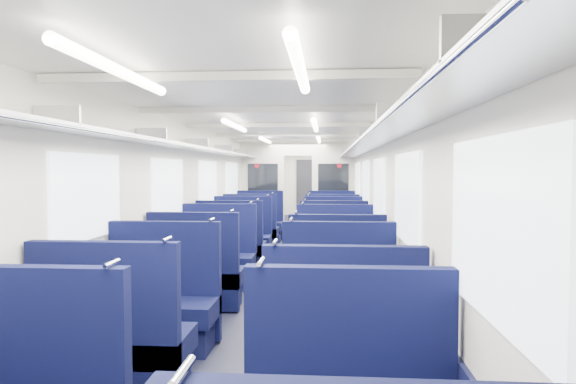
{
  "coord_description": "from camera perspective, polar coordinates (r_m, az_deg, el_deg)",
  "views": [
    {
      "loc": [
        0.71,
        -9.59,
        1.66
      ],
      "look_at": [
        -0.16,
        1.97,
        1.15
      ],
      "focal_mm": 32.16,
      "sensor_mm": 36.0,
      "label": 1
    }
  ],
  "objects": [
    {
      "name": "floor",
      "position": [
        9.76,
        0.04,
        -7.27
      ],
      "size": [
        2.8,
        18.0,
        0.01
      ],
      "primitive_type": "cube",
      "color": "black",
      "rests_on": "ground"
    },
    {
      "name": "ceiling",
      "position": [
        9.64,
        0.04,
        6.63
      ],
      "size": [
        2.8,
        18.0,
        0.01
      ],
      "primitive_type": "cube",
      "color": "white",
      "rests_on": "wall_left"
    },
    {
      "name": "wall_left",
      "position": [
        9.83,
        -8.12,
        -0.33
      ],
      "size": [
        0.02,
        18.0,
        2.35
      ],
      "primitive_type": "cube",
      "color": "beige",
      "rests_on": "floor"
    },
    {
      "name": "dado_left",
      "position": [
        9.9,
        -8.01,
        -5.1
      ],
      "size": [
        0.03,
        17.9,
        0.7
      ],
      "primitive_type": "cube",
      "color": "black",
      "rests_on": "floor"
    },
    {
      "name": "wall_right",
      "position": [
        9.62,
        8.39,
        -0.39
      ],
      "size": [
        0.02,
        18.0,
        2.35
      ],
      "primitive_type": "cube",
      "color": "beige",
      "rests_on": "floor"
    },
    {
      "name": "dado_right",
      "position": [
        9.7,
        8.26,
        -5.26
      ],
      "size": [
        0.03,
        17.9,
        0.7
      ],
      "primitive_type": "cube",
      "color": "black",
      "rests_on": "floor"
    },
    {
      "name": "wall_far",
      "position": [
        18.61,
        2.1,
        1.04
      ],
      "size": [
        2.8,
        0.02,
        2.35
      ],
      "primitive_type": "cube",
      "color": "beige",
      "rests_on": "floor"
    },
    {
      "name": "luggage_rack_left",
      "position": [
        9.78,
        -7.08,
        4.34
      ],
      "size": [
        0.36,
        17.4,
        0.18
      ],
      "color": "#B2B5BA",
      "rests_on": "wall_left"
    },
    {
      "name": "luggage_rack_right",
      "position": [
        9.6,
        7.3,
        4.37
      ],
      "size": [
        0.36,
        17.4,
        0.18
      ],
      "color": "#B2B5BA",
      "rests_on": "wall_right"
    },
    {
      "name": "windows",
      "position": [
        9.16,
        -0.17,
        1.02
      ],
      "size": [
        2.78,
        15.6,
        0.75
      ],
      "color": "white",
      "rests_on": "wall_left"
    },
    {
      "name": "ceiling_fittings",
      "position": [
        9.37,
        -0.08,
        6.37
      ],
      "size": [
        2.7,
        16.06,
        0.11
      ],
      "color": "silver",
      "rests_on": "ceiling"
    },
    {
      "name": "end_door",
      "position": [
        18.55,
        2.09,
        0.49
      ],
      "size": [
        0.75,
        0.06,
        2.0
      ],
      "primitive_type": "cube",
      "color": "black",
      "rests_on": "floor"
    },
    {
      "name": "bulkhead",
      "position": [
        12.83,
        1.11,
        0.62
      ],
      "size": [
        2.8,
        0.1,
        2.35
      ],
      "color": "silver",
      "rests_on": "floor"
    },
    {
      "name": "seat_4",
      "position": [
        4.1,
        -18.78,
        -15.98
      ],
      "size": [
        1.07,
        0.59,
        1.2
      ],
      "color": "#0B0F35",
      "rests_on": "floor"
    },
    {
      "name": "seat_5",
      "position": [
        3.74,
        6.12,
        -17.75
      ],
      "size": [
        1.07,
        0.59,
        1.2
      ],
      "color": "#0B0F35",
      "rests_on": "floor"
    },
    {
      "name": "seat_6",
      "position": [
        5.07,
        -13.9,
        -12.33
      ],
      "size": [
        1.07,
        0.59,
        1.2
      ],
      "color": "#0B0F35",
      "rests_on": "floor"
    },
    {
      "name": "seat_7",
      "position": [
        4.92,
        5.65,
        -12.73
      ],
      "size": [
        1.07,
        0.59,
        1.2
      ],
      "color": "#0B0F35",
      "rests_on": "floor"
    },
    {
      "name": "seat_8",
      "position": [
        6.32,
        -10.07,
        -9.32
      ],
      "size": [
        1.07,
        0.59,
        1.2
      ],
      "color": "#0B0F35",
      "rests_on": "floor"
    },
    {
      "name": "seat_9",
      "position": [
        5.96,
        5.4,
        -10.01
      ],
      "size": [
        1.07,
        0.59,
        1.2
      ],
      "color": "#0B0F35",
      "rests_on": "floor"
    },
    {
      "name": "seat_10",
      "position": [
        7.45,
        -7.78,
        -7.48
      ],
      "size": [
        1.07,
        0.59,
        1.2
      ],
      "color": "#0B0F35",
      "rests_on": "floor"
    },
    {
      "name": "seat_11",
      "position": [
        7.28,
        5.2,
        -7.71
      ],
      "size": [
        1.07,
        0.59,
        1.2
      ],
      "color": "#0B0F35",
      "rests_on": "floor"
    },
    {
      "name": "seat_12",
      "position": [
        8.47,
        -6.29,
        -6.27
      ],
      "size": [
        1.07,
        0.59,
        1.2
      ],
      "color": "#0B0F35",
      "rests_on": "floor"
    },
    {
      "name": "seat_13",
      "position": [
        8.41,
        5.07,
        -6.32
      ],
      "size": [
        1.07,
        0.59,
        1.2
      ],
      "color": "#0B0F35",
      "rests_on": "floor"
    },
    {
      "name": "seat_14",
      "position": [
        9.5,
        -5.12,
        -5.3
      ],
      "size": [
        1.07,
        0.59,
        1.2
      ],
      "color": "#0B0F35",
      "rests_on": "floor"
    },
    {
      "name": "seat_15",
      "position": [
        9.41,
        4.99,
        -5.37
      ],
      "size": [
        1.07,
        0.59,
        1.2
      ],
      "color": "#0B0F35",
      "rests_on": "floor"
    },
    {
      "name": "seat_16",
      "position": [
        10.59,
        -4.13,
        -4.49
      ],
      "size": [
        1.07,
        0.59,
        1.2
      ],
      "color": "#0B0F35",
      "rests_on": "floor"
    },
    {
      "name": "seat_17",
      "position": [
        10.51,
        4.92,
        -4.54
      ],
      "size": [
        1.07,
        0.59,
        1.2
      ],
      "color": "#0B0F35",
      "rests_on": "floor"
    },
    {
      "name": "seat_18",
      "position": [
        11.9,
        -3.18,
        -3.7
      ],
      "size": [
        1.07,
        0.59,
        1.2
      ],
      "color": "#0B0F35",
      "rests_on": "floor"
    },
    {
      "name": "seat_19",
      "position": [
        11.85,
        4.85,
        -3.74
      ],
      "size": [
        1.07,
        0.59,
        1.2
      ],
      "color": "#0B0F35",
      "rests_on": "floor"
    }
  ]
}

